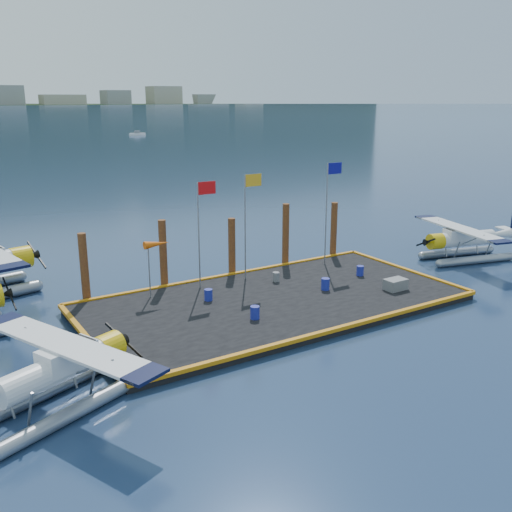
{
  "coord_description": "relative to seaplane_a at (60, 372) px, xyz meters",
  "views": [
    {
      "loc": [
        -16.09,
        -23.95,
        10.83
      ],
      "look_at": [
        0.12,
        2.0,
        2.3
      ],
      "focal_mm": 40.0,
      "sensor_mm": 36.0,
      "label": 1
    }
  ],
  "objects": [
    {
      "name": "piling_1",
      "position": [
        8.25,
        10.0,
        0.73
      ],
      "size": [
        0.44,
        0.44,
        4.2
      ],
      "primitive_type": "cylinder",
      "color": "#4D2516",
      "rests_on": "ground"
    },
    {
      "name": "dock",
      "position": [
        12.25,
        4.6,
        -1.17
      ],
      "size": [
        20.0,
        10.0,
        0.4
      ],
      "primitive_type": "cube",
      "color": "black",
      "rests_on": "ground"
    },
    {
      "name": "flagpole_red",
      "position": [
        9.95,
        8.4,
        3.02
      ],
      "size": [
        1.14,
        0.08,
        6.0
      ],
      "color": "gray",
      "rests_on": "dock"
    },
    {
      "name": "drum_3",
      "position": [
        9.88,
        2.72,
        -0.65
      ],
      "size": [
        0.46,
        0.46,
        0.64
      ],
      "primitive_type": "cylinder",
      "color": "navy",
      "rests_on": "dock"
    },
    {
      "name": "piling_4",
      "position": [
        20.75,
        10.0,
        0.63
      ],
      "size": [
        0.44,
        0.44,
        4.0
      ],
      "primitive_type": "cylinder",
      "color": "#4D2516",
      "rests_on": "ground"
    },
    {
      "name": "piling_2",
      "position": [
        12.75,
        10.0,
        0.53
      ],
      "size": [
        0.44,
        0.44,
        3.8
      ],
      "primitive_type": "cylinder",
      "color": "#4D2516",
      "rests_on": "ground"
    },
    {
      "name": "drum_5",
      "position": [
        14.03,
        7.04,
        -0.69
      ],
      "size": [
        0.4,
        0.4,
        0.56
      ],
      "primitive_type": "cylinder",
      "color": "slate",
      "rests_on": "dock"
    },
    {
      "name": "dock_bumpers",
      "position": [
        12.25,
        4.6,
        -0.88
      ],
      "size": [
        20.25,
        10.25,
        0.18
      ],
      "primitive_type": null,
      "color": "#C1730B",
      "rests_on": "dock"
    },
    {
      "name": "flagpole_yellow",
      "position": [
        12.95,
        8.4,
        3.14
      ],
      "size": [
        1.14,
        0.08,
        6.2
      ],
      "color": "gray",
      "rests_on": "dock"
    },
    {
      "name": "flagpole_blue",
      "position": [
        18.94,
        8.4,
        3.31
      ],
      "size": [
        1.14,
        0.08,
        6.5
      ],
      "color": "gray",
      "rests_on": "dock"
    },
    {
      "name": "ground",
      "position": [
        12.25,
        4.6,
        -1.37
      ],
      "size": [
        4000.0,
        4000.0,
        0.0
      ],
      "primitive_type": "plane",
      "color": "#182F4A",
      "rests_on": "ground"
    },
    {
      "name": "crate",
      "position": [
        18.91,
        2.26,
        -0.67
      ],
      "size": [
        1.23,
        0.82,
        0.61
      ],
      "primitive_type": "cube",
      "color": "slate",
      "rests_on": "dock"
    },
    {
      "name": "windsock",
      "position": [
        7.22,
        8.4,
        1.86
      ],
      "size": [
        1.4,
        0.44,
        3.12
      ],
      "color": "gray",
      "rests_on": "dock"
    },
    {
      "name": "seaplane_a",
      "position": [
        0.0,
        0.0,
        0.0
      ],
      "size": [
        8.21,
        8.65,
        3.15
      ],
      "rotation": [
        0.0,
        0.0,
        -1.17
      ],
      "color": "gray",
      "rests_on": "ground"
    },
    {
      "name": "piling_3",
      "position": [
        16.75,
        10.0,
        0.78
      ],
      "size": [
        0.44,
        0.44,
        4.3
      ],
      "primitive_type": "cylinder",
      "color": "#4D2516",
      "rests_on": "ground"
    },
    {
      "name": "seaplane_d",
      "position": [
        28.14,
        5.15,
        -0.01
      ],
      "size": [
        8.12,
        8.79,
        3.12
      ],
      "rotation": [
        0.0,
        0.0,
        1.33
      ],
      "color": "gray",
      "rests_on": "ground"
    },
    {
      "name": "drum_4",
      "position": [
        18.99,
        5.28,
        -0.67
      ],
      "size": [
        0.43,
        0.43,
        0.61
      ],
      "primitive_type": "cylinder",
      "color": "navy",
      "rests_on": "dock"
    },
    {
      "name": "piling_0",
      "position": [
        3.75,
        10.0,
        0.63
      ],
      "size": [
        0.44,
        0.44,
        4.0
      ],
      "primitive_type": "cylinder",
      "color": "#4D2516",
      "rests_on": "ground"
    },
    {
      "name": "drum_0",
      "position": [
        9.16,
        6.26,
        -0.67
      ],
      "size": [
        0.44,
        0.44,
        0.61
      ],
      "primitive_type": "cylinder",
      "color": "navy",
      "rests_on": "dock"
    },
    {
      "name": "drum_2",
      "position": [
        15.54,
        4.33,
        -0.64
      ],
      "size": [
        0.47,
        0.47,
        0.66
      ],
      "primitive_type": "cylinder",
      "color": "navy",
      "rests_on": "dock"
    }
  ]
}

